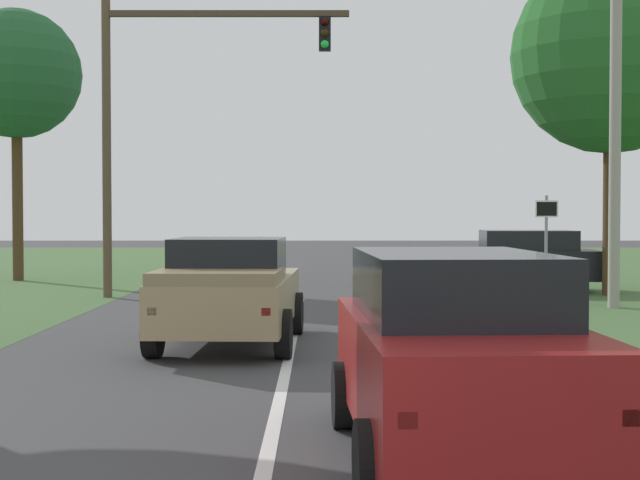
% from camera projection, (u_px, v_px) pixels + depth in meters
% --- Properties ---
extents(ground_plane, '(120.00, 120.00, 0.00)m').
position_uv_depth(ground_plane, '(289.00, 349.00, 15.75)').
color(ground_plane, '#424244').
extents(red_suv_near, '(2.32, 4.56, 1.95)m').
position_uv_depth(red_suv_near, '(455.00, 352.00, 8.69)').
color(red_suv_near, maroon).
rests_on(red_suv_near, ground_plane).
extents(pickup_truck_lead, '(2.49, 4.91, 1.89)m').
position_uv_depth(pickup_truck_lead, '(229.00, 291.00, 16.09)').
color(pickup_truck_lead, tan).
rests_on(pickup_truck_lead, ground_plane).
extents(traffic_light, '(6.72, 0.40, 8.31)m').
position_uv_depth(traffic_light, '(165.00, 100.00, 25.12)').
color(traffic_light, brown).
rests_on(traffic_light, ground_plane).
extents(keep_moving_sign, '(0.60, 0.09, 2.77)m').
position_uv_depth(keep_moving_sign, '(545.00, 234.00, 24.06)').
color(keep_moving_sign, gray).
rests_on(keep_moving_sign, ground_plane).
extents(oak_tree_right, '(5.53, 5.53, 9.49)m').
position_uv_depth(oak_tree_right, '(610.00, 55.00, 25.74)').
color(oak_tree_right, '#4C351E').
rests_on(oak_tree_right, ground_plane).
extents(crossing_suv_far, '(4.51, 2.28, 1.80)m').
position_uv_depth(crossing_suv_far, '(521.00, 259.00, 27.35)').
color(crossing_suv_far, black).
rests_on(crossing_suv_far, ground_plane).
extents(utility_pole_right, '(0.28, 0.28, 9.77)m').
position_uv_depth(utility_pole_right, '(614.00, 107.00, 22.40)').
color(utility_pole_right, '#9E998E').
rests_on(utility_pole_right, ground_plane).
extents(extra_tree_1, '(4.36, 4.36, 9.20)m').
position_uv_depth(extra_tree_1, '(15.00, 75.00, 31.32)').
color(extra_tree_1, '#4C351E').
rests_on(extra_tree_1, ground_plane).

